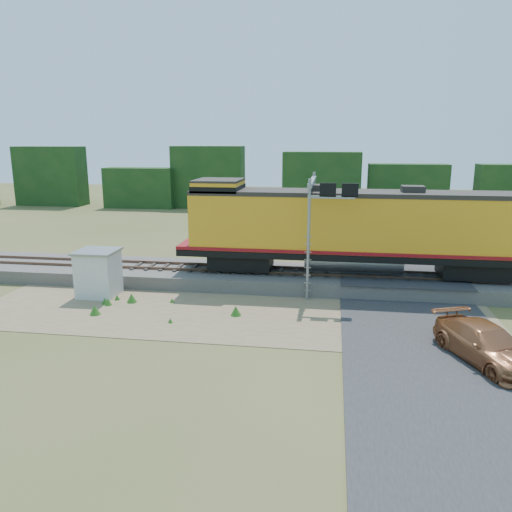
% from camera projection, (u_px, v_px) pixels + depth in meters
% --- Properties ---
extents(ground, '(140.00, 140.00, 0.00)m').
position_uv_depth(ground, '(268.00, 319.00, 24.23)').
color(ground, '#475123').
rests_on(ground, ground).
extents(ballast, '(70.00, 5.00, 0.80)m').
position_uv_depth(ballast, '(281.00, 278.00, 29.91)').
color(ballast, slate).
rests_on(ballast, ground).
extents(rails, '(70.00, 1.54, 0.16)m').
position_uv_depth(rails, '(281.00, 270.00, 29.81)').
color(rails, brown).
rests_on(rails, ballast).
extents(dirt_shoulder, '(26.00, 8.00, 0.03)m').
position_uv_depth(dirt_shoulder, '(230.00, 313.00, 25.00)').
color(dirt_shoulder, '#8C7754').
rests_on(dirt_shoulder, ground).
extents(road, '(7.00, 66.00, 0.86)m').
position_uv_depth(road, '(415.00, 319.00, 23.88)').
color(road, '#38383A').
rests_on(road, ground).
extents(tree_line_north, '(130.00, 3.00, 6.50)m').
position_uv_depth(tree_line_north, '(309.00, 186.00, 60.11)').
color(tree_line_north, '#153714').
rests_on(tree_line_north, ground).
extents(weed_clumps, '(15.00, 6.20, 0.56)m').
position_uv_depth(weed_clumps, '(199.00, 314.00, 24.84)').
color(weed_clumps, '#2B631C').
rests_on(weed_clumps, ground).
extents(locomotive, '(20.42, 3.11, 5.27)m').
position_uv_depth(locomotive, '(350.00, 228.00, 28.62)').
color(locomotive, black).
rests_on(locomotive, rails).
extents(shed, '(2.24, 2.24, 2.59)m').
position_uv_depth(shed, '(98.00, 273.00, 27.54)').
color(shed, silver).
rests_on(shed, ground).
extents(signal_gantry, '(2.59, 6.20, 6.53)m').
position_uv_depth(signal_gantry, '(317.00, 205.00, 27.96)').
color(signal_gantry, gray).
rests_on(signal_gantry, ground).
extents(car, '(3.80, 5.43, 1.46)m').
position_uv_depth(car, '(486.00, 344.00, 19.35)').
color(car, '#A3623C').
rests_on(car, ground).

